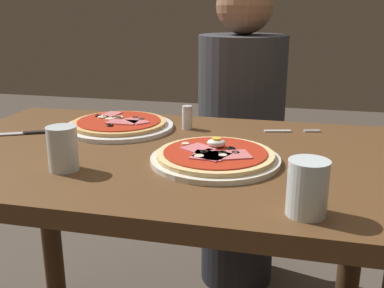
{
  "coord_description": "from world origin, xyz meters",
  "views": [
    {
      "loc": [
        0.32,
        -1.0,
        1.08
      ],
      "look_at": [
        0.09,
        -0.03,
        0.77
      ],
      "focal_mm": 42.12,
      "sensor_mm": 36.0,
      "label": 1
    }
  ],
  "objects_px": {
    "salt_shaker": "(187,118)",
    "diner_person": "(240,148)",
    "knife": "(26,133)",
    "pizza_across_left": "(119,125)",
    "pizza_foreground": "(215,157)",
    "dining_table": "(160,198)",
    "water_glass_near": "(63,151)",
    "water_glass_far": "(307,192)",
    "fork": "(288,131)"
  },
  "relations": [
    {
      "from": "water_glass_near",
      "to": "diner_person",
      "type": "relative_size",
      "value": 0.08
    },
    {
      "from": "fork",
      "to": "pizza_foreground",
      "type": "bearing_deg",
      "value": -116.86
    },
    {
      "from": "pizza_across_left",
      "to": "salt_shaker",
      "type": "height_order",
      "value": "salt_shaker"
    },
    {
      "from": "salt_shaker",
      "to": "diner_person",
      "type": "height_order",
      "value": "diner_person"
    },
    {
      "from": "fork",
      "to": "diner_person",
      "type": "distance_m",
      "value": 0.47
    },
    {
      "from": "water_glass_near",
      "to": "fork",
      "type": "height_order",
      "value": "water_glass_near"
    },
    {
      "from": "dining_table",
      "to": "pizza_foreground",
      "type": "height_order",
      "value": "pizza_foreground"
    },
    {
      "from": "dining_table",
      "to": "water_glass_far",
      "type": "relative_size",
      "value": 11.94
    },
    {
      "from": "pizza_foreground",
      "to": "fork",
      "type": "xyz_separation_m",
      "value": [
        0.15,
        0.3,
        -0.01
      ]
    },
    {
      "from": "pizza_foreground",
      "to": "water_glass_near",
      "type": "height_order",
      "value": "water_glass_near"
    },
    {
      "from": "pizza_foreground",
      "to": "diner_person",
      "type": "bearing_deg",
      "value": 92.42
    },
    {
      "from": "pizza_across_left",
      "to": "fork",
      "type": "bearing_deg",
      "value": 9.25
    },
    {
      "from": "dining_table",
      "to": "pizza_across_left",
      "type": "xyz_separation_m",
      "value": [
        -0.17,
        0.17,
        0.14
      ]
    },
    {
      "from": "pizza_foreground",
      "to": "diner_person",
      "type": "relative_size",
      "value": 0.25
    },
    {
      "from": "pizza_across_left",
      "to": "pizza_foreground",
      "type": "bearing_deg",
      "value": -34.58
    },
    {
      "from": "pizza_foreground",
      "to": "pizza_across_left",
      "type": "height_order",
      "value": "pizza_foreground"
    },
    {
      "from": "pizza_foreground",
      "to": "water_glass_far",
      "type": "distance_m",
      "value": 0.3
    },
    {
      "from": "water_glass_far",
      "to": "knife",
      "type": "bearing_deg",
      "value": 155.83
    },
    {
      "from": "dining_table",
      "to": "water_glass_near",
      "type": "relative_size",
      "value": 11.98
    },
    {
      "from": "pizza_foreground",
      "to": "water_glass_near",
      "type": "distance_m",
      "value": 0.33
    },
    {
      "from": "pizza_foreground",
      "to": "fork",
      "type": "relative_size",
      "value": 1.88
    },
    {
      "from": "pizza_foreground",
      "to": "salt_shaker",
      "type": "relative_size",
      "value": 4.38
    },
    {
      "from": "dining_table",
      "to": "salt_shaker",
      "type": "xyz_separation_m",
      "value": [
        0.02,
        0.21,
        0.16
      ]
    },
    {
      "from": "knife",
      "to": "salt_shaker",
      "type": "height_order",
      "value": "salt_shaker"
    },
    {
      "from": "water_glass_far",
      "to": "fork",
      "type": "xyz_separation_m",
      "value": [
        -0.05,
        0.53,
        -0.04
      ]
    },
    {
      "from": "pizza_across_left",
      "to": "water_glass_near",
      "type": "relative_size",
      "value": 3.23
    },
    {
      "from": "knife",
      "to": "diner_person",
      "type": "height_order",
      "value": "diner_person"
    },
    {
      "from": "pizza_foreground",
      "to": "knife",
      "type": "bearing_deg",
      "value": 168.85
    },
    {
      "from": "diner_person",
      "to": "water_glass_far",
      "type": "bearing_deg",
      "value": 103.91
    },
    {
      "from": "fork",
      "to": "knife",
      "type": "height_order",
      "value": "knife"
    },
    {
      "from": "fork",
      "to": "knife",
      "type": "bearing_deg",
      "value": -164.9
    },
    {
      "from": "salt_shaker",
      "to": "diner_person",
      "type": "bearing_deg",
      "value": 76.39
    },
    {
      "from": "salt_shaker",
      "to": "water_glass_far",
      "type": "bearing_deg",
      "value": -56.34
    },
    {
      "from": "water_glass_near",
      "to": "water_glass_far",
      "type": "distance_m",
      "value": 0.51
    },
    {
      "from": "pizza_foreground",
      "to": "pizza_across_left",
      "type": "bearing_deg",
      "value": 145.42
    },
    {
      "from": "pizza_foreground",
      "to": "salt_shaker",
      "type": "height_order",
      "value": "salt_shaker"
    },
    {
      "from": "dining_table",
      "to": "pizza_foreground",
      "type": "distance_m",
      "value": 0.21
    },
    {
      "from": "water_glass_far",
      "to": "diner_person",
      "type": "distance_m",
      "value": 0.97
    },
    {
      "from": "dining_table",
      "to": "diner_person",
      "type": "distance_m",
      "value": 0.65
    },
    {
      "from": "water_glass_near",
      "to": "salt_shaker",
      "type": "height_order",
      "value": "water_glass_near"
    },
    {
      "from": "pizza_foreground",
      "to": "salt_shaker",
      "type": "bearing_deg",
      "value": 116.21
    },
    {
      "from": "water_glass_far",
      "to": "fork",
      "type": "height_order",
      "value": "water_glass_far"
    },
    {
      "from": "pizza_foreground",
      "to": "salt_shaker",
      "type": "distance_m",
      "value": 0.3
    },
    {
      "from": "water_glass_far",
      "to": "knife",
      "type": "distance_m",
      "value": 0.82
    },
    {
      "from": "water_glass_far",
      "to": "diner_person",
      "type": "relative_size",
      "value": 0.08
    },
    {
      "from": "water_glass_far",
      "to": "fork",
      "type": "bearing_deg",
      "value": 95.1
    },
    {
      "from": "pizza_foreground",
      "to": "water_glass_near",
      "type": "bearing_deg",
      "value": -157.79
    },
    {
      "from": "salt_shaker",
      "to": "dining_table",
      "type": "bearing_deg",
      "value": -95.28
    },
    {
      "from": "knife",
      "to": "salt_shaker",
      "type": "xyz_separation_m",
      "value": [
        0.42,
        0.16,
        0.03
      ]
    },
    {
      "from": "knife",
      "to": "pizza_across_left",
      "type": "bearing_deg",
      "value": 26.08
    }
  ]
}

